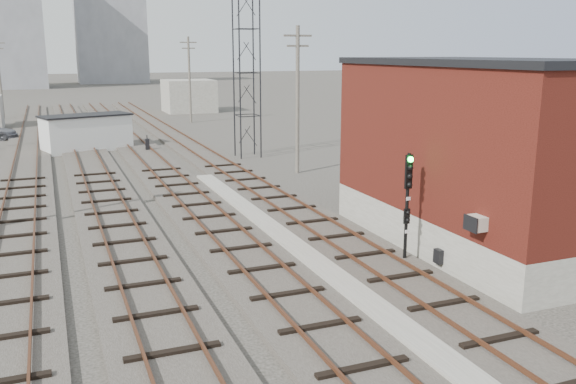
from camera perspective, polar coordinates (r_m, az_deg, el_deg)
ground at (r=67.72m, az=-14.83°, el=6.25°), size 320.00×320.00×0.00m
track_right at (r=47.58m, az=-8.70°, el=3.96°), size 3.20×90.00×0.39m
track_mid_right at (r=46.87m, az=-13.48°, el=3.61°), size 3.20×90.00×0.39m
track_mid_left at (r=46.49m, az=-18.36°, el=3.23°), size 3.20×90.00×0.39m
track_left at (r=46.46m, az=-23.28°, el=2.83°), size 3.20×90.00×0.39m
platform_curb at (r=23.65m, az=0.38°, el=-5.08°), size 0.90×28.00×0.26m
brick_building at (r=24.64m, az=17.51°, el=3.44°), size 6.54×12.20×7.22m
lattice_tower at (r=43.94m, az=-3.91°, el=13.02°), size 1.60×1.60×15.00m
utility_pole_left_c at (r=77.03m, az=-25.38°, el=9.80°), size 1.80×0.24×9.00m
utility_pole_right_a at (r=37.80m, az=0.90°, el=8.95°), size 1.80×0.24×9.00m
utility_pole_right_b at (r=66.48m, az=-9.20°, el=10.55°), size 1.80×0.24×9.00m
apartment_right at (r=157.74m, az=-16.32°, el=14.52°), size 16.00×12.00×26.00m
shed_right at (r=78.87m, az=-9.26°, el=8.87°), size 6.00×6.00×4.00m
signal_mast at (r=21.91m, az=11.13°, el=-0.72°), size 0.40×0.41×4.03m
switch_stand at (r=47.52m, az=-13.03°, el=4.34°), size 0.29×0.29×1.22m
site_trailer at (r=49.57m, az=-18.32°, el=5.32°), size 7.13×4.62×2.77m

